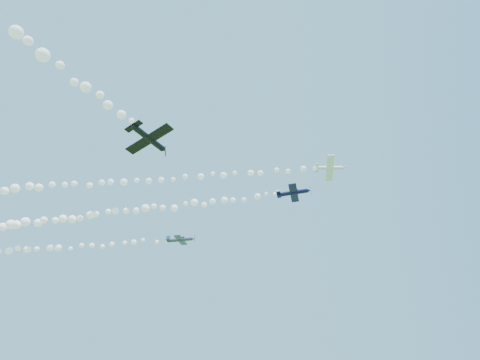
% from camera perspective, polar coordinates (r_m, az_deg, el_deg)
% --- Properties ---
extents(plane_white, '(7.14, 7.20, 2.69)m').
position_cam_1_polar(plane_white, '(92.23, 12.65, 1.69)').
color(plane_white, white).
extents(smoke_trail_white, '(84.95, 7.50, 3.00)m').
position_cam_1_polar(smoke_trail_white, '(96.75, -14.51, -0.06)').
color(smoke_trail_white, white).
extents(plane_navy, '(7.88, 8.19, 2.09)m').
position_cam_1_polar(plane_navy, '(87.36, 7.63, -1.79)').
color(plane_navy, black).
extents(smoke_trail_navy, '(87.21, 6.63, 3.04)m').
position_cam_1_polar(smoke_trail_navy, '(100.40, -19.49, -4.69)').
color(smoke_trail_navy, white).
extents(plane_grey, '(7.03, 7.28, 1.92)m').
position_cam_1_polar(plane_grey, '(94.93, -8.45, -8.39)').
color(plane_grey, '#323949').
extents(smoke_trail_grey, '(78.81, 5.72, 3.16)m').
position_cam_1_polar(smoke_trail_grey, '(112.70, -29.59, -8.69)').
color(smoke_trail_grey, white).
extents(plane_black, '(8.09, 7.71, 2.22)m').
position_cam_1_polar(plane_black, '(61.84, -12.81, 5.78)').
color(plane_black, black).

